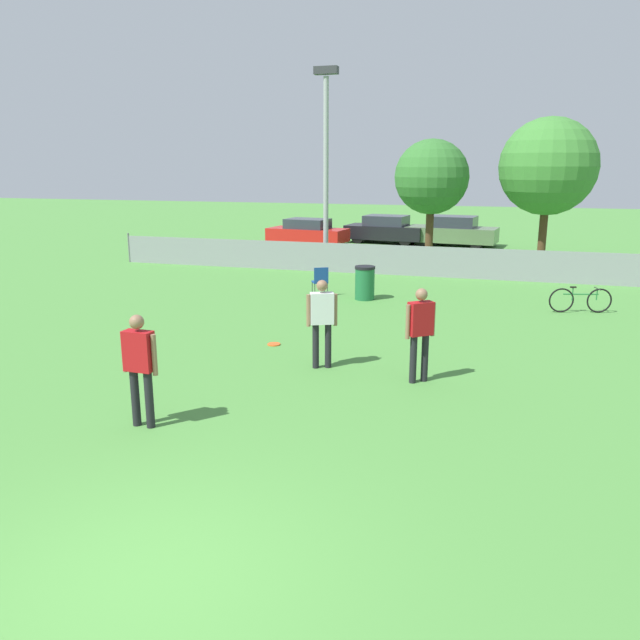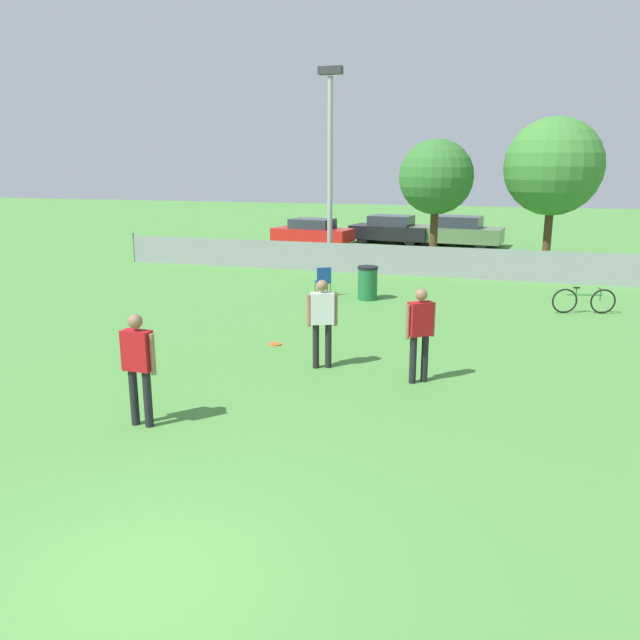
# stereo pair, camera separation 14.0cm
# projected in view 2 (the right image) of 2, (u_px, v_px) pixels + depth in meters

# --- Properties ---
(ground_plane) EXTENTS (120.00, 120.00, 0.00)m
(ground_plane) POSITION_uv_depth(u_px,v_px,m) (140.00, 580.00, 6.07)
(ground_plane) COLOR #4C8C3D
(fence_backline) EXTENTS (23.86, 0.07, 1.21)m
(fence_backline) POSITION_uv_depth(u_px,v_px,m) (418.00, 261.00, 22.63)
(fence_backline) COLOR gray
(fence_backline) RESTS_ON ground_plane
(light_pole) EXTENTS (0.90, 0.36, 7.51)m
(light_pole) POSITION_uv_depth(u_px,v_px,m) (330.00, 150.00, 23.86)
(light_pole) COLOR #9E9EA3
(light_pole) RESTS_ON ground_plane
(tree_near_pole) EXTENTS (3.00, 3.00, 4.98)m
(tree_near_pole) POSITION_uv_depth(u_px,v_px,m) (436.00, 177.00, 25.15)
(tree_near_pole) COLOR #4C331E
(tree_near_pole) RESTS_ON ground_plane
(tree_far_right) EXTENTS (3.78, 3.78, 5.78)m
(tree_far_right) POSITION_uv_depth(u_px,v_px,m) (553.00, 167.00, 24.22)
(tree_far_right) COLOR #4C331E
(tree_far_right) RESTS_ON ground_plane
(player_receiver_white) EXTENTS (0.57, 0.39, 1.78)m
(player_receiver_white) POSITION_uv_depth(u_px,v_px,m) (322.00, 317.00, 12.21)
(player_receiver_white) COLOR black
(player_receiver_white) RESTS_ON ground_plane
(player_defender_red) EXTENTS (0.61, 0.24, 1.78)m
(player_defender_red) POSITION_uv_depth(u_px,v_px,m) (138.00, 361.00, 9.44)
(player_defender_red) COLOR black
(player_defender_red) RESTS_ON ground_plane
(player_thrower_red) EXTENTS (0.49, 0.46, 1.78)m
(player_thrower_red) POSITION_uv_depth(u_px,v_px,m) (420.00, 328.00, 11.38)
(player_thrower_red) COLOR black
(player_thrower_red) RESTS_ON ground_plane
(frisbee_disc) EXTENTS (0.29, 0.29, 0.03)m
(frisbee_disc) POSITION_uv_depth(u_px,v_px,m) (275.00, 344.00, 14.05)
(frisbee_disc) COLOR #E5591E
(frisbee_disc) RESTS_ON ground_plane
(folding_chair_sideline) EXTENTS (0.61, 0.61, 0.90)m
(folding_chair_sideline) POSITION_uv_depth(u_px,v_px,m) (323.00, 280.00, 19.24)
(folding_chair_sideline) COLOR #333338
(folding_chair_sideline) RESTS_ON ground_plane
(bicycle_sideline) EXTENTS (1.66, 0.55, 0.73)m
(bicycle_sideline) POSITION_uv_depth(u_px,v_px,m) (584.00, 301.00, 16.95)
(bicycle_sideline) COLOR black
(bicycle_sideline) RESTS_ON ground_plane
(trash_bin) EXTENTS (0.61, 0.61, 1.01)m
(trash_bin) POSITION_uv_depth(u_px,v_px,m) (368.00, 283.00, 18.68)
(trash_bin) COLOR #1E6638
(trash_bin) RESTS_ON ground_plane
(parked_car_red) EXTENTS (4.17, 2.19, 1.32)m
(parked_car_red) POSITION_uv_depth(u_px,v_px,m) (312.00, 232.00, 31.62)
(parked_car_red) COLOR black
(parked_car_red) RESTS_ON ground_plane
(parked_car_dark) EXTENTS (4.26, 2.30, 1.42)m
(parked_car_dark) POSITION_uv_depth(u_px,v_px,m) (391.00, 230.00, 32.38)
(parked_car_dark) COLOR black
(parked_car_dark) RESTS_ON ground_plane
(parked_car_olive) EXTENTS (4.61, 2.36, 1.48)m
(parked_car_olive) POSITION_uv_depth(u_px,v_px,m) (457.00, 232.00, 31.24)
(parked_car_olive) COLOR black
(parked_car_olive) RESTS_ON ground_plane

